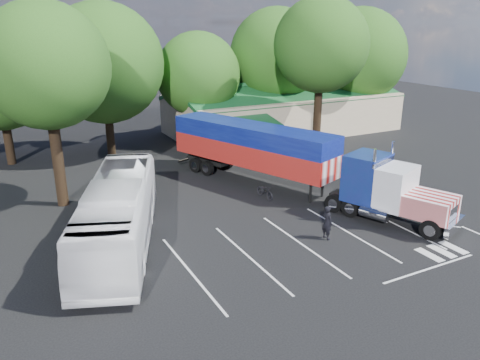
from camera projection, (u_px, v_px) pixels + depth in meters
name	position (u px, v px, depth m)	size (l,w,h in m)	color
ground	(249.00, 207.00, 30.08)	(120.00, 120.00, 0.00)	black
event_hall	(282.00, 111.00, 50.35)	(24.20, 14.12, 5.55)	tan
tree_row_c	(104.00, 64.00, 38.92)	(10.00, 10.00, 13.05)	black
tree_row_d	(198.00, 75.00, 44.42)	(8.00, 8.00, 10.60)	black
tree_row_e	(276.00, 55.00, 48.31)	(9.60, 9.60, 12.90)	black
tree_row_f	(359.00, 56.00, 51.77)	(10.40, 10.40, 13.00)	black
tree_near_left	(46.00, 66.00, 27.70)	(7.60, 7.60, 12.65)	black
tree_near_right	(321.00, 45.00, 39.23)	(8.00, 8.00, 13.50)	black
semi_truck	(283.00, 155.00, 32.34)	(10.21, 21.04, 4.52)	black
woman	(327.00, 222.00, 25.43)	(0.70, 0.46, 1.91)	black
bicycle	(265.00, 191.00, 31.55)	(0.65, 1.86, 0.98)	black
tour_bus	(119.00, 213.00, 24.48)	(3.04, 12.97, 3.61)	white
silver_sedan	(228.00, 143.00, 43.19)	(1.44, 4.12, 1.36)	#93959A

